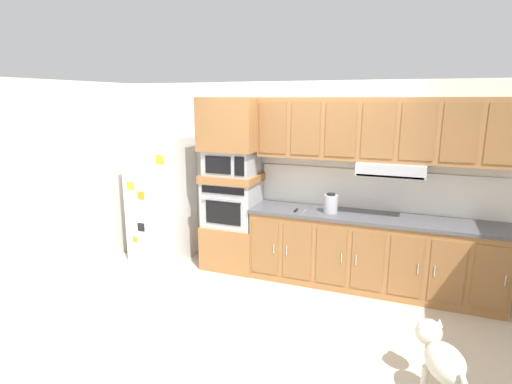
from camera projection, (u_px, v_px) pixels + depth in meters
The scene contains 16 objects.
ground_plane at pixel (285, 302), 4.72m from camera, with size 9.60×9.60×0.00m, color beige.
back_kitchen_wall at pixel (311, 178), 5.45m from camera, with size 6.20×0.12×2.50m, color silver.
side_panel_left at pixel (85, 178), 5.44m from camera, with size 0.12×7.10×2.50m, color silver.
refrigerator at pixel (162, 199), 5.88m from camera, with size 0.76×0.73×1.76m.
oven_base_cabinet at pixel (233, 245), 5.68m from camera, with size 0.74×0.62×0.60m, color #996638.
built_in_oven at pixel (232, 203), 5.55m from camera, with size 0.70×0.62×0.60m.
appliance_mid_shelf at pixel (232, 178), 5.47m from camera, with size 0.74×0.62×0.10m, color #996638.
microwave at pixel (232, 162), 5.42m from camera, with size 0.64×0.54×0.32m.
appliance_upper_cabinet at pixel (231, 124), 5.31m from camera, with size 0.74×0.62×0.68m, color #996638.
lower_cabinet_run at pixel (370, 254), 4.99m from camera, with size 2.94×0.63×0.88m.
countertop_slab at pixel (373, 217), 4.90m from camera, with size 2.98×0.64×0.04m, color #4C4C51.
backsplash_panel at pixel (376, 190), 5.10m from camera, with size 2.98×0.02×0.50m, color white.
upper_cabinet_with_hood at pixel (380, 132), 4.78m from camera, with size 2.94×0.48×0.88m.
screwdriver at pixel (297, 210), 5.08m from camera, with size 0.13×0.12×0.03m.
electric_kettle at pixel (331, 204), 5.00m from camera, with size 0.17×0.17×0.24m.
dog at pixel (441, 358), 3.08m from camera, with size 0.42×0.76×0.58m.
Camera 1 is at (1.27, -4.14, 2.28)m, focal length 28.80 mm.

